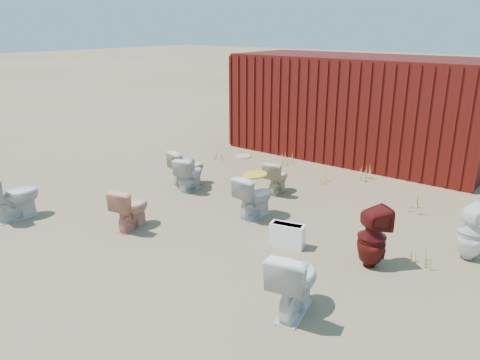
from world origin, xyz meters
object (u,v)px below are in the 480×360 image
Objects in this scene: toilet_front_pink at (131,208)px; toilet_back_e at (471,232)px; toilet_front_a at (14,196)px; toilet_back_beige_left at (277,177)px; shipping_container at (358,107)px; toilet_back_yellowlid at (254,196)px; toilet_front_e at (294,281)px; toilet_back_a at (185,176)px; toilet_front_c at (190,174)px; loose_tank at (287,235)px; toilet_front_maroon at (372,237)px; toilet_back_beige_right at (187,168)px.

toilet_front_pink is 5.00m from toilet_back_e.
toilet_back_e is at bearing -148.13° from toilet_front_a.
toilet_back_beige_left is at bearing -120.27° from toilet_front_pink.
shipping_container is 4.78m from toilet_back_yellowlid.
toilet_front_e reaches higher than toilet_back_a.
toilet_front_c reaches higher than loose_tank.
loose_tank is (1.04, -0.60, -0.19)m from toilet_back_yellowlid.
toilet_front_e is at bearing 135.92° from toilet_back_a.
toilet_front_a is at bearing 45.53° from toilet_back_yellowlid.
shipping_container reaches higher than toilet_front_a.
toilet_front_maroon is 1.15× the size of toilet_back_yellowlid.
toilet_back_beige_right reaches higher than loose_tank.
toilet_front_maroon reaches higher than toilet_back_beige_right.
loose_tank is (4.12, 1.93, -0.23)m from toilet_front_a.
toilet_back_e is at bearing 172.92° from toilet_front_c.
toilet_back_yellowlid is at bearing -141.09° from toilet_front_pink.
toilet_front_pink is 1.06× the size of toilet_back_beige_left.
toilet_back_e is (5.01, 0.46, 0.07)m from toilet_back_a.
toilet_back_yellowlid reaches higher than toilet_front_pink.
toilet_back_a is (-4.03, 0.58, -0.10)m from toilet_front_maroon.
shipping_container is at bearing -27.92° from toilet_front_maroon.
toilet_front_maroon is at bearing 138.32° from toilet_back_beige_left.
toilet_back_yellowlid is 3.28m from toilet_back_e.
toilet_back_a is at bearing 0.56° from toilet_back_yellowlid.
toilet_front_e is at bearing 93.63° from toilet_back_e.
toilet_front_c is 4.42m from toilet_front_e.
toilet_back_yellowlid is (1.80, -0.18, 0.04)m from toilet_back_a.
toilet_front_c is (1.29, 2.83, -0.07)m from toilet_front_a.
toilet_back_beige_right is at bearing -111.62° from shipping_container.
toilet_back_e reaches higher than toilet_front_pink.
toilet_front_a is 5.12m from toilet_front_e.
toilet_front_a is at bearing -5.55° from toilet_front_e.
toilet_front_a is 5.73m from toilet_front_maroon.
toilet_front_e is 1.68m from loose_tank.
toilet_back_beige_left is (2.72, 3.74, -0.08)m from toilet_front_a.
toilet_back_a is at bearing -41.26° from toilet_front_e.
toilet_front_pink is 1.02× the size of toilet_front_c.
toilet_back_beige_right is at bearing 30.43° from toilet_back_e.
toilet_back_beige_right is 5.27m from toilet_back_e.
toilet_back_a is (0.00, -0.12, -0.01)m from toilet_front_c.
toilet_front_maroon reaches higher than toilet_front_e.
toilet_front_pink is at bearing -147.44° from toilet_front_a.
toilet_back_e is at bearing 15.54° from loose_tank.
loose_tank is at bearing -149.76° from toilet_front_a.
toilet_back_e is (3.58, -0.57, 0.08)m from toilet_back_beige_left.
toilet_front_e reaches higher than toilet_front_pink.
toilet_back_yellowlid is at bearing -177.20° from toilet_back_beige_right.
toilet_front_c is 1.03× the size of toilet_back_beige_left.
loose_tank is at bearing 176.83° from toilet_back_beige_right.
toilet_front_pink is 0.86× the size of toilet_front_e.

